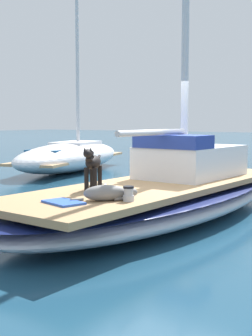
{
  "coord_description": "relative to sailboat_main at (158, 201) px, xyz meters",
  "views": [
    {
      "loc": [
        4.17,
        -7.06,
        1.76
      ],
      "look_at": [
        0.0,
        -1.0,
        1.01
      ],
      "focal_mm": 49.79,
      "sensor_mm": 36.0,
      "label": 1
    }
  ],
  "objects": [
    {
      "name": "dog_black",
      "position": [
        -0.37,
        -1.38,
        0.75
      ],
      "size": [
        0.48,
        0.88,
        0.7
      ],
      "color": "black",
      "rests_on": "sailboat_main"
    },
    {
      "name": "cabin_house",
      "position": [
        0.06,
        1.12,
        0.67
      ],
      "size": [
        1.5,
        2.28,
        0.84
      ],
      "color": "silver",
      "rests_on": "sailboat_main"
    },
    {
      "name": "dog_grey",
      "position": [
        0.36,
        -1.97,
        0.43
      ],
      "size": [
        0.67,
        0.79,
        0.22
      ],
      "color": "gray",
      "rests_on": "sailboat_main"
    },
    {
      "name": "coiled_rope",
      "position": [
        -0.61,
        -0.97,
        0.35
      ],
      "size": [
        0.32,
        0.32,
        0.04
      ],
      "primitive_type": "torus",
      "color": "beige",
      "rests_on": "sailboat_main"
    },
    {
      "name": "moored_boat_port_side",
      "position": [
        -6.6,
        5.17,
        0.21
      ],
      "size": [
        3.93,
        7.01,
        6.95
      ],
      "color": "white",
      "rests_on": "ground"
    },
    {
      "name": "deck_towel",
      "position": [
        0.01,
        -2.49,
        0.34
      ],
      "size": [
        0.63,
        0.49,
        0.03
      ],
      "primitive_type": "cube",
      "rotation": [
        0.0,
        0.0,
        -0.26
      ],
      "color": "blue",
      "rests_on": "sailboat_main"
    },
    {
      "name": "ground_plane",
      "position": [
        0.0,
        0.0,
        -0.34
      ],
      "size": [
        120.0,
        120.0,
        0.0
      ],
      "primitive_type": "plane",
      "color": "navy"
    },
    {
      "name": "sailboat_main",
      "position": [
        0.0,
        0.0,
        0.0
      ],
      "size": [
        2.86,
        7.35,
        0.66
      ],
      "color": "#B2B7C1",
      "rests_on": "ground"
    },
    {
      "name": "deck_winch",
      "position": [
        0.63,
        -1.85,
        0.42
      ],
      "size": [
        0.16,
        0.16,
        0.21
      ],
      "color": "#B7B7BC",
      "rests_on": "sailboat_main"
    },
    {
      "name": "mast_main",
      "position": [
        0.04,
        0.73,
        3.13
      ],
      "size": [
        0.14,
        2.27,
        6.3
      ],
      "color": "silver",
      "rests_on": "sailboat_main"
    }
  ]
}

